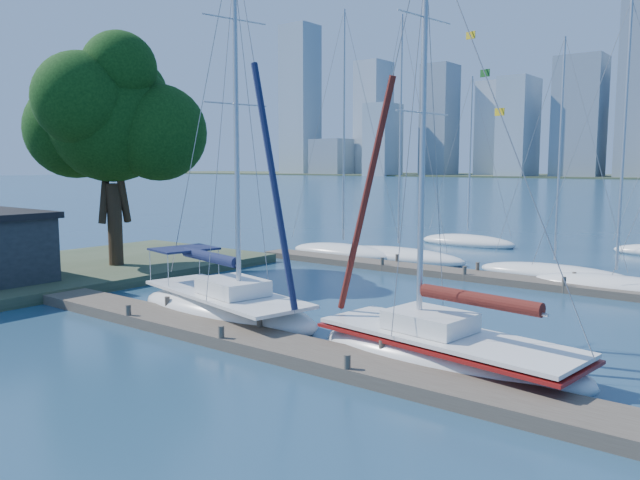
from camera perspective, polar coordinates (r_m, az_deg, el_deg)
The scene contains 12 objects.
ground at distance 21.39m, azimuth -7.21°, elevation -9.38°, with size 700.00×700.00×0.00m, color navy.
near_dock at distance 21.34m, azimuth -7.22°, elevation -8.87°, with size 26.00×2.00×0.40m, color #4B4137.
far_dock at distance 33.46m, azimuth 15.20°, elevation -3.34°, with size 30.00×1.80×0.36m, color #4B4137.
shore at distance 36.55m, azimuth -22.92°, elevation -2.68°, with size 12.00×22.00×0.50m, color #38472D.
tree at distance 35.83m, azimuth -18.60°, elevation 10.77°, with size 9.54×8.71×12.78m.
sailboat_navy at distance 24.60m, azimuth -8.73°, elevation -4.61°, with size 9.41×4.78×14.62m.
sailboat_maroon at distance 18.96m, azimuth 11.46°, elevation -8.38°, with size 8.90×3.91×13.41m.
bg_boat_0 at distance 41.07m, azimuth 2.15°, elevation -1.06°, with size 8.31×3.34×16.12m.
bg_boat_1 at distance 39.63m, azimuth 7.19°, elevation -1.42°, with size 9.36×5.72×15.39m.
bg_boat_2 at distance 35.36m, azimuth 20.64°, elevation -2.88°, with size 8.40×4.82×12.80m.
bg_boat_3 at distance 32.59m, azimuth 25.41°, elevation -3.85°, with size 7.94×3.07×13.71m.
bg_boat_6 at distance 47.91m, azimuth 13.35°, elevation -0.14°, with size 7.66×3.82×12.75m.
Camera 1 is at (14.60, -14.45, 5.97)m, focal length 35.00 mm.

